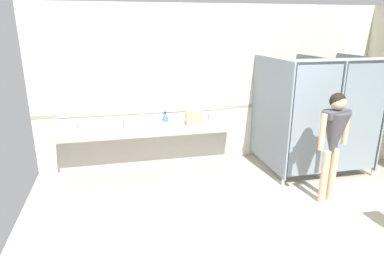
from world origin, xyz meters
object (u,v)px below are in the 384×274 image
paper_cup (204,120)px  soap_dispenser (165,117)px  handbag (195,117)px  person_standing (334,135)px

paper_cup → soap_dispenser: bearing=163.0°
handbag → paper_cup: handbag is taller
handbag → soap_dispenser: size_ratio=2.11×
paper_cup → handbag: bearing=-153.5°
handbag → soap_dispenser: 0.58m
person_standing → handbag: (-1.68, 1.63, -0.05)m
person_standing → soap_dispenser: person_standing is taller
person_standing → soap_dispenser: size_ratio=8.89×
handbag → paper_cup: (0.20, 0.10, -0.09)m
handbag → soap_dispenser: bearing=147.2°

